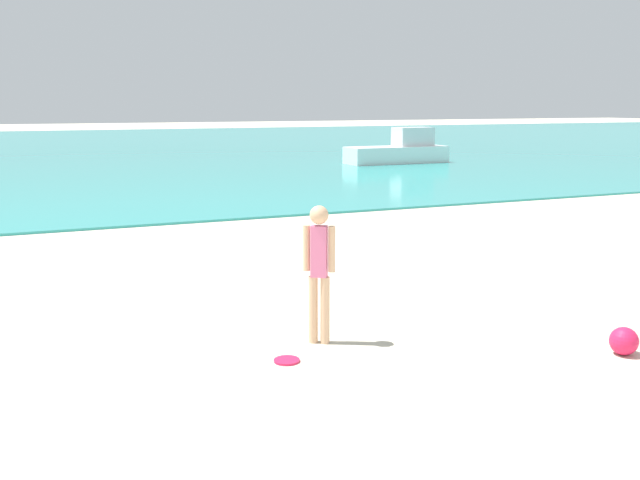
{
  "coord_description": "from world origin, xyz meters",
  "views": [
    {
      "loc": [
        -3.95,
        -2.84,
        2.81
      ],
      "look_at": [
        -0.23,
        5.77,
        0.99
      ],
      "focal_mm": 39.77,
      "sensor_mm": 36.0,
      "label": 1
    }
  ],
  "objects": [
    {
      "name": "person_standing",
      "position": [
        -0.77,
        4.55,
        0.94
      ],
      "size": [
        0.33,
        0.25,
        1.65
      ],
      "rotation": [
        0.0,
        0.0,
        5.68
      ],
      "color": "#DDAD84",
      "rests_on": "ground"
    },
    {
      "name": "boat_near",
      "position": [
        12.5,
        25.89,
        0.62
      ],
      "size": [
        4.79,
        1.55,
        1.62
      ],
      "rotation": [
        0.0,
        0.0,
        3.15
      ],
      "color": "white",
      "rests_on": "water"
    },
    {
      "name": "beach_ball",
      "position": [
        2.23,
        2.81,
        0.16
      ],
      "size": [
        0.32,
        0.32,
        0.32
      ],
      "primitive_type": "sphere",
      "color": "#E51E4C",
      "rests_on": "ground"
    },
    {
      "name": "frisbee",
      "position": [
        -1.35,
        4.11,
        0.01
      ],
      "size": [
        0.29,
        0.29,
        0.03
      ],
      "primitive_type": "cylinder",
      "color": "#E51E4C",
      "rests_on": "ground"
    },
    {
      "name": "water",
      "position": [
        0.0,
        43.49,
        0.03
      ],
      "size": [
        160.0,
        60.0,
        0.06
      ],
      "primitive_type": "cube",
      "color": "teal",
      "rests_on": "ground"
    }
  ]
}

